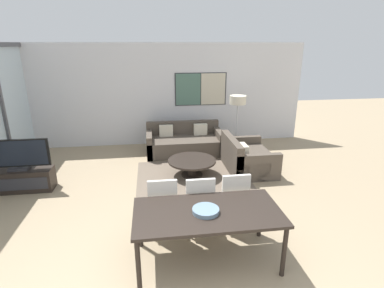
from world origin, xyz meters
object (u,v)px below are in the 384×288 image
Objects in this scene: tv_console at (21,180)px; sofa_main at (184,143)px; coffee_table at (192,164)px; sofa_side at (245,159)px; floor_lamp at (238,103)px; dining_chair_left at (163,203)px; television at (16,155)px; dining_chair_right at (233,197)px; fruit_bowl at (206,210)px; dining_table at (208,215)px; dining_chair_centre at (199,201)px.

sofa_main is (3.43, 1.75, 0.04)m from tv_console.
tv_console is 1.15× the size of coffee_table.
sofa_side is 1.70m from floor_lamp.
dining_chair_left reaches higher than coffee_table.
television is 4.73m from sofa_side.
sofa_main is at bearing 78.44° from dining_chair_left.
television is 3.47m from coffee_table.
dining_chair_left is 0.63× the size of floor_lamp.
sofa_main is 1.40× the size of sofa_side.
television reaches higher than coffee_table.
sofa_side is 2.34m from dining_chair_right.
fruit_bowl is (3.22, -2.53, 0.03)m from television.
dining_table is at bearing -110.72° from floor_lamp.
sofa_side is at bearing 67.61° from dining_chair_right.
floor_lamp reaches higher than tv_console.
dining_chair_right reaches higher than coffee_table.
dining_chair_right is (1.09, 0.03, 0.00)m from dining_chair_left.
television is at bearing -152.96° from sofa_main.
tv_console is 0.99× the size of television.
television is at bearing 150.59° from dining_chair_centre.
dining_chair_centre is 0.74m from fruit_bowl.
tv_console is 4.13m from fruit_bowl.
sofa_main is at bearing 27.06° from tv_console.
fruit_bowl reaches higher than coffee_table.
dining_chair_left reaches higher than fruit_bowl.
dining_chair_right is at bearing -79.67° from coffee_table.
dining_chair_centre reaches higher than coffee_table.
tv_console is at bearing 142.54° from dining_table.
fruit_bowl is at bearing -54.60° from dining_chair_left.
fruit_bowl is (-0.58, -0.75, 0.27)m from dining_chair_right.
coffee_table is 2.28m from floor_lamp.
coffee_table is at bearing 86.24° from dining_table.
dining_table is 2.00× the size of dining_chair_right.
tv_console is at bearing -90.00° from television.
television is 3.88m from sofa_main.
dining_chair_left reaches higher than dining_table.
dining_chair_centre is at bearing -29.41° from television.
fruit_bowl reaches higher than dining_table.
dining_chair_left is at bearing -109.60° from coffee_table.
sofa_side is 0.74× the size of dining_table.
dining_chair_centre is (-0.18, -2.07, 0.24)m from coffee_table.
sofa_side is 1.26m from coffee_table.
sofa_main is at bearing 87.58° from dining_table.
fruit_bowl is 4.57m from floor_lamp.
television is at bearing 94.64° from sofa_side.
dining_chair_centre is at bearing -94.95° from coffee_table.
sofa_side is (1.25, -1.37, 0.00)m from sofa_main.
coffee_table is at bearing -90.00° from sofa_main.
tv_console is at bearing 154.99° from dining_chair_right.
sofa_side is at bearing 57.07° from dining_chair_centre.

